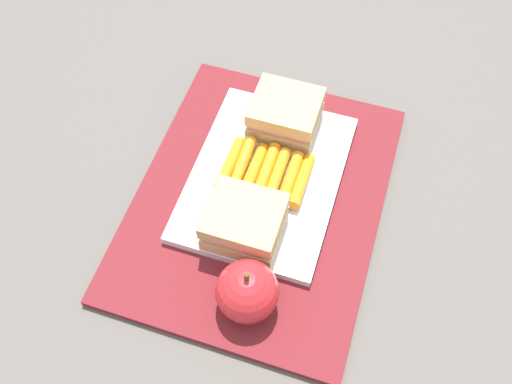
% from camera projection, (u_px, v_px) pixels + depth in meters
% --- Properties ---
extents(ground_plane, '(2.40, 2.40, 0.00)m').
position_uv_depth(ground_plane, '(259.00, 202.00, 0.66)').
color(ground_plane, '#56514C').
extents(lunchbag_mat, '(0.36, 0.28, 0.01)m').
position_uv_depth(lunchbag_mat, '(259.00, 200.00, 0.66)').
color(lunchbag_mat, maroon).
rests_on(lunchbag_mat, ground_plane).
extents(food_tray, '(0.23, 0.17, 0.01)m').
position_uv_depth(food_tray, '(266.00, 178.00, 0.66)').
color(food_tray, white).
rests_on(food_tray, lunchbag_mat).
extents(sandwich_half_left, '(0.07, 0.08, 0.04)m').
position_uv_depth(sandwich_half_left, '(285.00, 114.00, 0.68)').
color(sandwich_half_left, tan).
rests_on(sandwich_half_left, food_tray).
extents(sandwich_half_right, '(0.07, 0.08, 0.04)m').
position_uv_depth(sandwich_half_right, '(244.00, 222.00, 0.60)').
color(sandwich_half_right, tan).
rests_on(sandwich_half_right, food_tray).
extents(carrot_sticks_bundle, '(0.08, 0.10, 0.02)m').
position_uv_depth(carrot_sticks_bundle, '(266.00, 172.00, 0.65)').
color(carrot_sticks_bundle, orange).
rests_on(carrot_sticks_bundle, food_tray).
extents(apple, '(0.06, 0.06, 0.08)m').
position_uv_depth(apple, '(247.00, 291.00, 0.56)').
color(apple, red).
rests_on(apple, lunchbag_mat).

